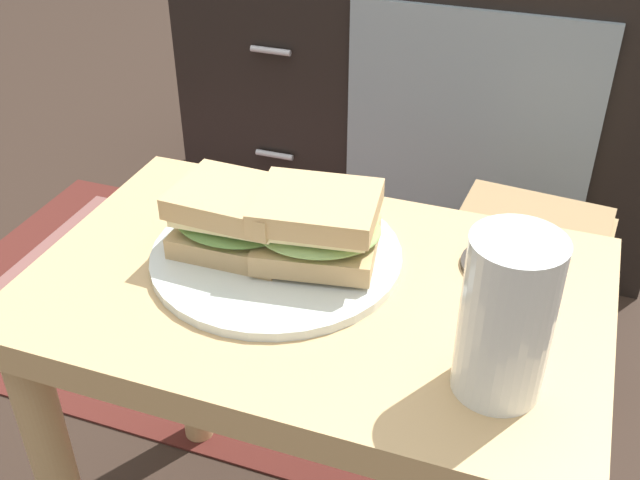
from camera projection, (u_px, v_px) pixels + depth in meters
The scene contains 9 objects.
side_table at pixel (315, 351), 0.79m from camera, with size 0.56×0.36×0.46m.
tv_cabinet at pixel (430, 83), 1.60m from camera, with size 0.96×0.46×0.58m.
area_rug at pixel (208, 304), 1.44m from camera, with size 1.03×0.65×0.01m.
plate at pixel (277, 255), 0.77m from camera, with size 0.25×0.25×0.01m, color silver.
sandwich_front at pixel (234, 218), 0.76m from camera, with size 0.12×0.10×0.07m.
sandwich_back at pixel (317, 226), 0.74m from camera, with size 0.14×0.12×0.07m.
beer_glass at pixel (506, 322), 0.59m from camera, with size 0.07×0.07×0.14m.
coaster at pixel (505, 265), 0.76m from camera, with size 0.09×0.09×0.01m, color #332D28.
paper_bag at pixel (520, 298), 1.21m from camera, with size 0.24×0.16×0.32m.
Camera 1 is at (0.20, -0.56, 0.91)m, focal length 42.61 mm.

